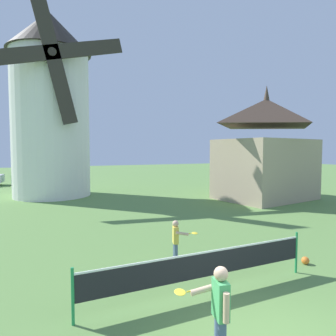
{
  "coord_description": "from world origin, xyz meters",
  "views": [
    {
      "loc": [
        -3.39,
        -3.41,
        3.27
      ],
      "look_at": [
        0.03,
        4.14,
        2.77
      ],
      "focal_mm": 31.26,
      "sensor_mm": 36.0,
      "label": 1
    }
  ],
  "objects": [
    {
      "name": "parked_car_green",
      "position": [
        -3.54,
        27.53,
        0.81
      ],
      "size": [
        4.09,
        2.06,
        1.56
      ],
      "color": "#1E6638",
      "rests_on": "ground_plane"
    },
    {
      "name": "windmill",
      "position": [
        -2.33,
        19.1,
        6.67
      ],
      "size": [
        8.79,
        6.0,
        13.67
      ],
      "color": "white",
      "rests_on": "ground_plane"
    },
    {
      "name": "player_far",
      "position": [
        0.3,
        4.16,
        0.7
      ],
      "size": [
        0.7,
        0.65,
        1.23
      ],
      "color": "slate",
      "rests_on": "ground_plane"
    },
    {
      "name": "chapel",
      "position": [
        10.68,
        11.78,
        3.28
      ],
      "size": [
        6.94,
        5.54,
        7.6
      ],
      "color": "tan",
      "rests_on": "ground_plane"
    },
    {
      "name": "tennis_net",
      "position": [
        0.03,
        2.14,
        0.69
      ],
      "size": [
        5.78,
        0.06,
        1.1
      ],
      "color": "#238E4C",
      "rests_on": "ground_plane"
    },
    {
      "name": "stray_ball",
      "position": [
        3.61,
        2.45,
        0.11
      ],
      "size": [
        0.22,
        0.22,
        0.22
      ],
      "primitive_type": "sphere",
      "color": "orange",
      "rests_on": "ground_plane"
    },
    {
      "name": "player_near",
      "position": [
        -0.86,
        0.25,
        0.84
      ],
      "size": [
        0.78,
        0.7,
        1.49
      ],
      "color": "slate",
      "rests_on": "ground_plane"
    }
  ]
}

